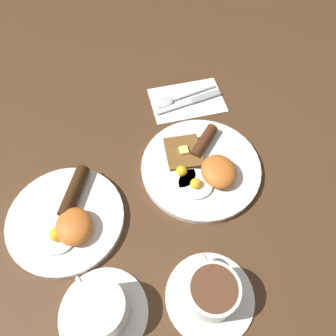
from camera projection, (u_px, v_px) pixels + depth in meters
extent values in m
plane|color=#4C301C|center=(200.00, 169.00, 0.73)|extent=(3.00, 3.00, 0.00)
cylinder|color=white|center=(201.00, 167.00, 0.72)|extent=(0.26, 0.26, 0.01)
cylinder|color=white|center=(196.00, 184.00, 0.69)|extent=(0.07, 0.07, 0.01)
sphere|color=yellow|center=(196.00, 184.00, 0.68)|extent=(0.02, 0.02, 0.02)
cylinder|color=white|center=(180.00, 175.00, 0.70)|extent=(0.07, 0.07, 0.01)
sphere|color=yellow|center=(182.00, 171.00, 0.70)|extent=(0.02, 0.02, 0.02)
ellipsoid|color=orange|center=(219.00, 171.00, 0.69)|extent=(0.08, 0.07, 0.04)
cylinder|color=#492715|center=(204.00, 142.00, 0.74)|extent=(0.08, 0.08, 0.03)
cube|color=brown|center=(183.00, 153.00, 0.73)|extent=(0.09, 0.08, 0.01)
cube|color=#F4E072|center=(184.00, 150.00, 0.72)|extent=(0.02, 0.02, 0.01)
cylinder|color=white|center=(66.00, 219.00, 0.66)|extent=(0.24, 0.24, 0.01)
cylinder|color=white|center=(57.00, 236.00, 0.63)|extent=(0.08, 0.08, 0.01)
sphere|color=yellow|center=(57.00, 234.00, 0.62)|extent=(0.03, 0.03, 0.03)
ellipsoid|color=orange|center=(74.00, 226.00, 0.62)|extent=(0.08, 0.07, 0.04)
cylinder|color=#361D0C|center=(74.00, 193.00, 0.67)|extent=(0.11, 0.08, 0.03)
cylinder|color=white|center=(210.00, 296.00, 0.58)|extent=(0.16, 0.16, 0.01)
cylinder|color=white|center=(212.00, 292.00, 0.55)|extent=(0.09, 0.09, 0.06)
cylinder|color=#56331E|center=(214.00, 288.00, 0.53)|extent=(0.08, 0.08, 0.00)
torus|color=white|center=(205.00, 266.00, 0.57)|extent=(0.04, 0.01, 0.04)
cylinder|color=white|center=(103.00, 313.00, 0.57)|extent=(0.16, 0.16, 0.01)
cylinder|color=white|center=(100.00, 309.00, 0.54)|extent=(0.09, 0.09, 0.06)
cylinder|color=#56331E|center=(96.00, 306.00, 0.51)|extent=(0.08, 0.08, 0.00)
torus|color=white|center=(84.00, 287.00, 0.55)|extent=(0.04, 0.03, 0.04)
cube|color=white|center=(187.00, 100.00, 0.84)|extent=(0.13, 0.19, 0.01)
cube|color=silver|center=(174.00, 107.00, 0.82)|extent=(0.03, 0.10, 0.00)
cube|color=#9E9EA3|center=(206.00, 96.00, 0.84)|extent=(0.03, 0.08, 0.01)
ellipsoid|color=silver|center=(164.00, 102.00, 0.83)|extent=(0.04, 0.05, 0.01)
cube|color=silver|center=(194.00, 93.00, 0.85)|extent=(0.03, 0.12, 0.00)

